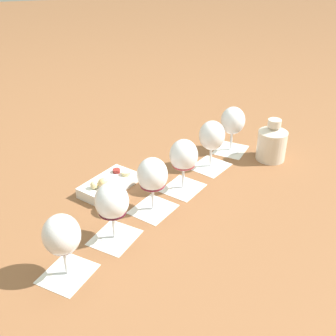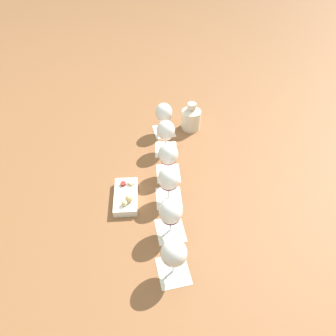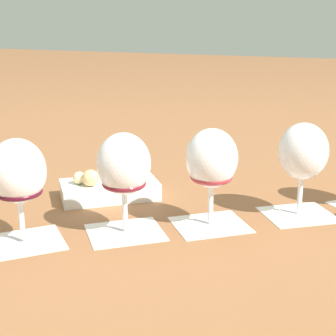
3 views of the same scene
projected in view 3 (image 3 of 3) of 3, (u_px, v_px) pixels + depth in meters
The scene contains 10 objects.
ground_plane at pixel (169, 229), 0.83m from camera, with size 8.00×8.00×0.00m, color brown.
tasting_card_1 at pixel (298, 214), 0.89m from camera, with size 0.15×0.15×0.00m.
tasting_card_2 at pixel (210, 224), 0.84m from camera, with size 0.15×0.15×0.00m.
tasting_card_3 at pixel (125, 232), 0.81m from camera, with size 0.15×0.15×0.00m.
tasting_card_4 at pixel (23, 242), 0.77m from camera, with size 0.15×0.15×0.00m.
wine_glass_1 at pixel (303, 156), 0.86m from camera, with size 0.08×0.08×0.16m.
wine_glass_2 at pixel (212, 163), 0.81m from camera, with size 0.08×0.08×0.16m.
wine_glass_3 at pixel (124, 168), 0.78m from camera, with size 0.08×0.08×0.16m.
wine_glass_4 at pixel (18, 176), 0.75m from camera, with size 0.08×0.08×0.16m.
snack_dish at pixel (109, 189), 0.97m from camera, with size 0.19×0.19×0.06m.
Camera 3 is at (-0.32, 0.70, 0.32)m, focal length 55.00 mm.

